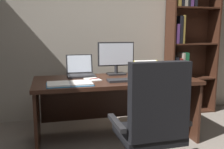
# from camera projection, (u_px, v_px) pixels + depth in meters

# --- Properties ---
(wall_back) EXTENTS (5.33, 0.12, 2.78)m
(wall_back) POSITION_uv_depth(u_px,v_px,m) (111.00, 22.00, 3.72)
(wall_back) COLOR #A89E8E
(wall_back) RESTS_ON ground
(desk) EXTENTS (1.82, 0.80, 0.72)m
(desk) POSITION_uv_depth(u_px,v_px,m) (113.00, 93.00, 2.97)
(desk) COLOR #381E14
(desk) RESTS_ON ground
(bookshelf) EXTENTS (0.76, 0.30, 2.15)m
(bookshelf) POSITION_uv_depth(u_px,v_px,m) (186.00, 42.00, 3.82)
(bookshelf) COLOR #381E14
(bookshelf) RESTS_ON ground
(office_chair) EXTENTS (0.62, 0.60, 1.03)m
(office_chair) POSITION_uv_depth(u_px,v_px,m) (152.00, 132.00, 2.06)
(office_chair) COLOR #232326
(office_chair) RESTS_ON ground
(monitor) EXTENTS (0.46, 0.16, 0.41)m
(monitor) POSITION_uv_depth(u_px,v_px,m) (116.00, 58.00, 3.11)
(monitor) COLOR #232326
(monitor) RESTS_ON desk
(laptop) EXTENTS (0.33, 0.31, 0.25)m
(laptop) POSITION_uv_depth(u_px,v_px,m) (81.00, 72.00, 3.04)
(laptop) COLOR #232326
(laptop) RESTS_ON desk
(keyboard) EXTENTS (0.42, 0.15, 0.02)m
(keyboard) POSITION_uv_depth(u_px,v_px,m) (127.00, 80.00, 2.72)
(keyboard) COLOR #232326
(keyboard) RESTS_ON desk
(computer_mouse) EXTENTS (0.06, 0.10, 0.04)m
(computer_mouse) POSITION_uv_depth(u_px,v_px,m) (153.00, 78.00, 2.79)
(computer_mouse) COLOR #232326
(computer_mouse) RESTS_ON desk
(reading_stand_with_book) EXTENTS (0.34, 0.26, 0.15)m
(reading_stand_with_book) POSITION_uv_depth(u_px,v_px,m) (148.00, 67.00, 3.30)
(reading_stand_with_book) COLOR #232326
(reading_stand_with_book) RESTS_ON desk
(open_binder) EXTENTS (0.46, 0.27, 0.02)m
(open_binder) POSITION_uv_depth(u_px,v_px,m) (70.00, 84.00, 2.52)
(open_binder) COLOR #2D84C6
(open_binder) RESTS_ON desk
(notepad) EXTENTS (0.18, 0.23, 0.01)m
(notepad) POSITION_uv_depth(u_px,v_px,m) (93.00, 79.00, 2.79)
(notepad) COLOR silver
(notepad) RESTS_ON desk
(pen) EXTENTS (0.13, 0.06, 0.01)m
(pen) POSITION_uv_depth(u_px,v_px,m) (94.00, 79.00, 2.79)
(pen) COLOR maroon
(pen) RESTS_ON notepad
(coffee_mug) EXTENTS (0.08, 0.08, 0.10)m
(coffee_mug) POSITION_uv_depth(u_px,v_px,m) (171.00, 71.00, 3.11)
(coffee_mug) COLOR maroon
(coffee_mug) RESTS_ON desk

